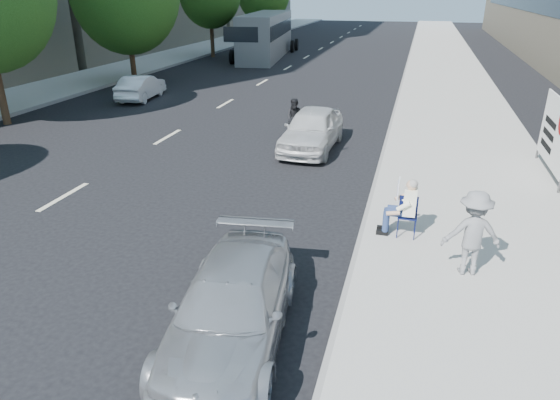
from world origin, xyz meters
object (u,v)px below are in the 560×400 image
(jogger, at_px, (472,233))
(parked_sedan, at_px, (232,306))
(seated_protester, at_px, (403,204))
(bus, at_px, (266,36))
(motorcycle, at_px, (295,120))
(protest_banner, at_px, (555,132))
(white_sedan_mid, at_px, (141,87))
(white_sedan_near, at_px, (312,129))

(jogger, height_order, parked_sedan, jogger)
(seated_protester, xyz_separation_m, jogger, (1.29, -1.29, 0.11))
(seated_protester, relative_size, bus, 0.11)
(motorcycle, relative_size, bus, 0.17)
(bus, bearing_deg, protest_banner, -64.28)
(white_sedan_mid, height_order, motorcycle, motorcycle)
(jogger, relative_size, motorcycle, 0.81)
(jogger, height_order, protest_banner, protest_banner)
(protest_banner, distance_m, white_sedan_mid, 18.49)
(motorcycle, bearing_deg, protest_banner, -15.12)
(protest_banner, distance_m, white_sedan_near, 7.29)
(white_sedan_near, bearing_deg, protest_banner, -6.89)
(seated_protester, xyz_separation_m, white_sedan_near, (-3.29, 6.11, -0.17))
(protest_banner, height_order, parked_sedan, protest_banner)
(seated_protester, height_order, bus, bus)
(white_sedan_near, height_order, white_sedan_mid, white_sedan_near)
(seated_protester, bearing_deg, motorcycle, 119.33)
(seated_protester, height_order, white_sedan_near, seated_protester)
(parked_sedan, bearing_deg, bus, 98.93)
(parked_sedan, bearing_deg, seated_protester, 53.07)
(parked_sedan, relative_size, white_sedan_mid, 1.16)
(parked_sedan, bearing_deg, protest_banner, 48.72)
(seated_protester, distance_m, white_sedan_mid, 17.88)
(white_sedan_mid, bearing_deg, jogger, 130.05)
(parked_sedan, bearing_deg, jogger, 30.77)
(parked_sedan, bearing_deg, motorcycle, 92.01)
(parked_sedan, distance_m, white_sedan_mid, 19.47)
(bus, bearing_deg, motorcycle, -77.92)
(white_sedan_mid, bearing_deg, parked_sedan, 116.43)
(protest_banner, xyz_separation_m, bus, (-15.77, 24.30, 0.23))
(protest_banner, bearing_deg, seated_protester, -127.66)
(white_sedan_mid, distance_m, bus, 17.36)
(seated_protester, relative_size, protest_banner, 0.43)
(jogger, relative_size, white_sedan_mid, 0.46)
(motorcycle, bearing_deg, white_sedan_mid, 154.77)
(jogger, xyz_separation_m, motorcycle, (-5.50, 8.79, -0.34))
(white_sedan_mid, bearing_deg, motorcycle, 145.78)
(jogger, height_order, bus, bus)
(bus, bearing_deg, seated_protester, -75.22)
(seated_protester, distance_m, protest_banner, 6.39)
(seated_protester, bearing_deg, bus, 112.03)
(parked_sedan, height_order, motorcycle, motorcycle)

